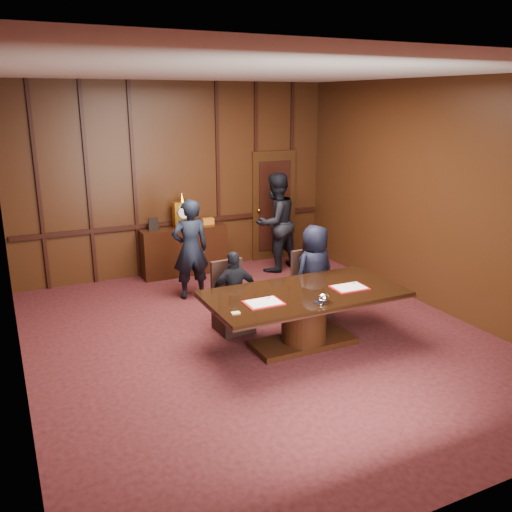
{
  "coord_description": "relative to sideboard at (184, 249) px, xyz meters",
  "views": [
    {
      "loc": [
        -3.04,
        -6.12,
        3.19
      ],
      "look_at": [
        0.16,
        0.48,
        1.05
      ],
      "focal_mm": 38.0,
      "sensor_mm": 36.0,
      "label": 1
    }
  ],
  "objects": [
    {
      "name": "room",
      "position": [
        0.07,
        -3.12,
        1.24
      ],
      "size": [
        7.0,
        7.04,
        3.5
      ],
      "color": "black",
      "rests_on": "ground"
    },
    {
      "name": "sideboard",
      "position": [
        0.0,
        0.0,
        0.0
      ],
      "size": [
        1.6,
        0.45,
        1.54
      ],
      "color": "black",
      "rests_on": "ground"
    },
    {
      "name": "conference_table",
      "position": [
        0.44,
        -3.66,
        0.02
      ],
      "size": [
        2.62,
        1.32,
        0.76
      ],
      "color": "black",
      "rests_on": "ground"
    },
    {
      "name": "folder_left",
      "position": [
        -0.23,
        -3.8,
        0.28
      ],
      "size": [
        0.46,
        0.33,
        0.02
      ],
      "rotation": [
        0.0,
        0.0,
        -0.01
      ],
      "color": "#AE1013",
      "rests_on": "conference_table"
    },
    {
      "name": "folder_right",
      "position": [
        1.05,
        -3.8,
        0.28
      ],
      "size": [
        0.47,
        0.35,
        0.02
      ],
      "rotation": [
        0.0,
        0.0,
        -0.04
      ],
      "color": "#AE1013",
      "rests_on": "conference_table"
    },
    {
      "name": "inkstand",
      "position": [
        0.44,
        -4.11,
        0.33
      ],
      "size": [
        0.2,
        0.14,
        0.12
      ],
      "color": "white",
      "rests_on": "conference_table"
    },
    {
      "name": "notepad",
      "position": [
        -0.68,
        -3.95,
        0.28
      ],
      "size": [
        0.11,
        0.08,
        0.01
      ],
      "primitive_type": "cube",
      "rotation": [
        0.0,
        0.0,
        -0.11
      ],
      "color": "tan",
      "rests_on": "conference_table"
    },
    {
      "name": "chair_left",
      "position": [
        -0.21,
        -2.78,
        -0.19
      ],
      "size": [
        0.5,
        0.5,
        0.99
      ],
      "rotation": [
        0.0,
        0.0,
        0.04
      ],
      "color": "black",
      "rests_on": "ground"
    },
    {
      "name": "chair_right",
      "position": [
        1.09,
        -2.78,
        -0.19
      ],
      "size": [
        0.51,
        0.51,
        0.99
      ],
      "rotation": [
        0.0,
        0.0,
        0.06
      ],
      "color": "black",
      "rests_on": "ground"
    },
    {
      "name": "signatory_left",
      "position": [
        -0.21,
        -2.86,
        0.11
      ],
      "size": [
        0.72,
        0.38,
        1.18
      ],
      "primitive_type": "imported",
      "rotation": [
        0.0,
        0.0,
        3.01
      ],
      "color": "black",
      "rests_on": "ground"
    },
    {
      "name": "signatory_right",
      "position": [
        1.09,
        -2.86,
        0.22
      ],
      "size": [
        0.76,
        0.56,
        1.42
      ],
      "primitive_type": "imported",
      "rotation": [
        0.0,
        0.0,
        3.31
      ],
      "color": "black",
      "rests_on": "ground"
    },
    {
      "name": "witness_left",
      "position": [
        -0.3,
        -1.28,
        0.34
      ],
      "size": [
        0.62,
        0.43,
        1.66
      ],
      "primitive_type": "imported",
      "rotation": [
        0.0,
        0.0,
        3.09
      ],
      "color": "black",
      "rests_on": "ground"
    },
    {
      "name": "witness_right",
      "position": [
        1.65,
        -0.54,
        0.45
      ],
      "size": [
        1.08,
        0.94,
        1.87
      ],
      "primitive_type": "imported",
      "rotation": [
        0.0,
        0.0,
        3.43
      ],
      "color": "black",
      "rests_on": "ground"
    }
  ]
}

